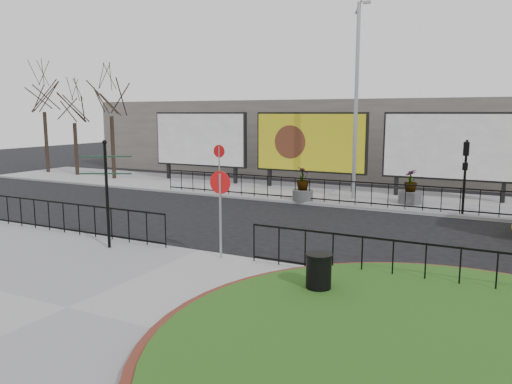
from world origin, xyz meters
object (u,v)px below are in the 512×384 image
Objects in this scene: planter_b at (303,187)px; billboard_mid at (310,143)px; lamp_post at (356,99)px; fingerpost_sign at (106,183)px; planter_c at (410,191)px; litter_bin at (319,275)px.

billboard_mid is at bearing 106.25° from planter_b.
lamp_post is 2.82× the size of fingerpost_sign.
planter_b is at bearing -161.80° from planter_c.
billboard_mid is at bearing 146.75° from lamp_post.
billboard_mid is at bearing 61.36° from fingerpost_sign.
planter_c is (6.75, 11.91, -1.42)m from fingerpost_sign.
billboard_mid reaches higher than planter_c.
fingerpost_sign is 13.77m from planter_c.
lamp_post is 14.01m from litter_bin.
fingerpost_sign is at bearing -119.53° from planter_c.
fingerpost_sign is at bearing 171.79° from litter_bin.
lamp_post is 5.80× the size of planter_b.
planter_b is (-1.97, -1.60, -4.08)m from lamp_post.
lamp_post is 12.97m from fingerpost_sign.
billboard_mid is 14.02m from fingerpost_sign.
planter_b is (2.14, 10.40, -1.34)m from fingerpost_sign.
billboard_mid is 6.31m from planter_c.
fingerpost_sign reaches higher than litter_bin.
planter_b reaches higher than litter_bin.
billboard_mid is 6.23× the size of litter_bin.
litter_bin is 12.45m from planter_b.
planter_c is (4.61, 1.52, -0.08)m from planter_b.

